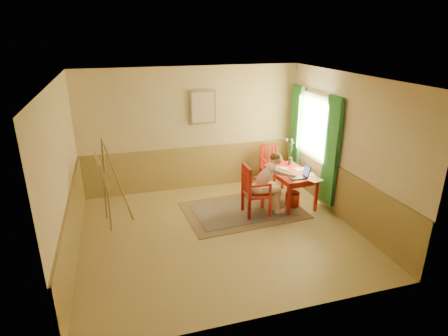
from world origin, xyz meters
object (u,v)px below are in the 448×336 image
object	(u,v)px
figure	(268,181)
chair_left	(254,190)
laptop	(300,175)
easel	(104,176)
chair_back	(271,166)
table	(290,175)

from	to	relation	value
figure	chair_left	bearing A→B (deg)	176.79
laptop	easel	xyz separation A→B (m)	(-3.77, 0.45, 0.24)
easel	figure	bearing A→B (deg)	-7.55
chair_back	easel	size ratio (longest dim) A/B	0.58
chair_left	chair_back	distance (m)	1.60
chair_left	figure	xyz separation A→B (m)	(0.29, -0.02, 0.17)
table	chair_back	size ratio (longest dim) A/B	1.25
chair_left	figure	size ratio (longest dim) A/B	0.83
chair_left	figure	world-z (taller)	figure
chair_left	laptop	bearing A→B (deg)	-3.52
chair_left	easel	distance (m)	2.87
chair_back	easel	xyz separation A→B (m)	(-3.73, -0.91, 0.52)
laptop	easel	bearing A→B (deg)	173.16
chair_back	easel	world-z (taller)	easel
chair_back	figure	bearing A→B (deg)	-115.94
table	laptop	bearing A→B (deg)	-84.32
easel	laptop	bearing A→B (deg)	-6.84
figure	laptop	xyz separation A→B (m)	(0.69, -0.04, 0.07)
chair_back	laptop	distance (m)	1.39
figure	laptop	bearing A→B (deg)	-3.65
table	easel	bearing A→B (deg)	178.78
chair_left	chair_back	world-z (taller)	chair_left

